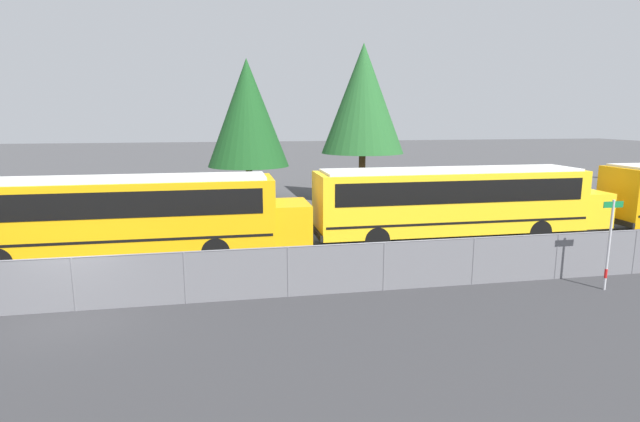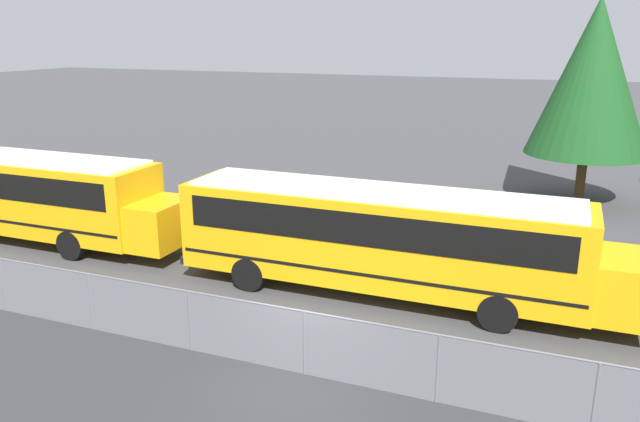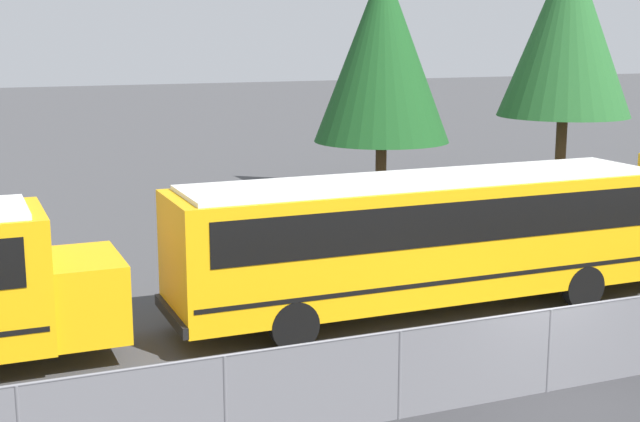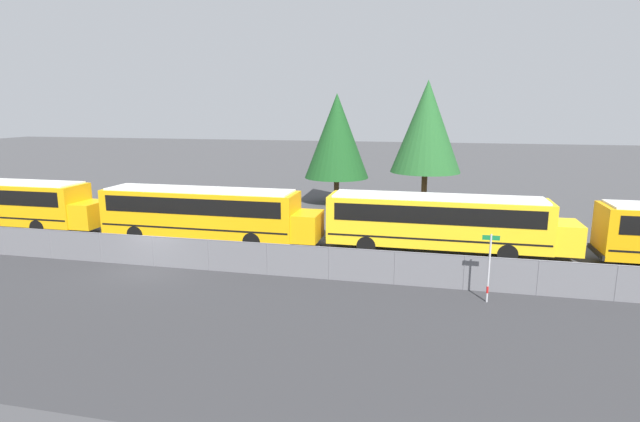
% 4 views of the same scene
% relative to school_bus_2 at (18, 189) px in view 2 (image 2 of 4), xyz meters
% --- Properties ---
extents(ground_plane, '(200.00, 200.00, 0.00)m').
position_rel_school_bus_2_xyz_m(ground_plane, '(13.99, -5.16, -1.95)').
color(ground_plane, '#424244').
extents(fence, '(111.03, 0.07, 1.62)m').
position_rel_school_bus_2_xyz_m(fence, '(13.99, -5.16, -1.12)').
color(fence, '#9EA0A5').
rests_on(fence, ground_plane).
extents(school_bus_2, '(13.54, 2.63, 3.27)m').
position_rel_school_bus_2_xyz_m(school_bus_2, '(0.00, 0.00, 0.00)').
color(school_bus_2, '#EDA80F').
rests_on(school_bus_2, ground_plane).
extents(school_bus_3, '(13.54, 2.63, 3.27)m').
position_rel_school_bus_2_xyz_m(school_bus_3, '(14.48, -0.10, 0.00)').
color(school_bus_3, '#EDA80F').
rests_on(school_bus_3, ground_plane).
extents(tree_2, '(5.36, 5.36, 9.23)m').
position_rel_school_bus_2_xyz_m(tree_2, '(19.93, 13.73, 3.79)').
color(tree_2, '#51381E').
rests_on(tree_2, ground_plane).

